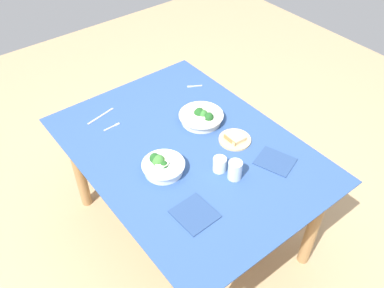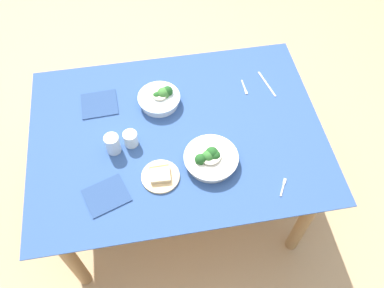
{
  "view_description": "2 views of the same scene",
  "coord_description": "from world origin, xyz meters",
  "px_view_note": "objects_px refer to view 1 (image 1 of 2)",
  "views": [
    {
      "loc": [
        1.31,
        -0.99,
        2.28
      ],
      "look_at": [
        0.0,
        0.03,
        0.76
      ],
      "focal_mm": 38.62,
      "sensor_mm": 36.0,
      "label": 1
    },
    {
      "loc": [
        0.12,
        1.19,
        2.38
      ],
      "look_at": [
        -0.06,
        0.1,
        0.76
      ],
      "focal_mm": 37.57,
      "sensor_mm": 36.0,
      "label": 2
    }
  ],
  "objects_px": {
    "napkin_folded_lower": "(195,214)",
    "broccoli_bowl_near": "(162,166)",
    "fork_by_near_bowl": "(194,86)",
    "napkin_folded_upper": "(275,161)",
    "fork_by_far_bowl": "(113,127)",
    "water_glass_center": "(235,170)",
    "table_knife_left": "(101,116)",
    "water_glass_side": "(220,164)",
    "bread_side_plate": "(235,139)",
    "broccoli_bowl_far": "(201,117)"
  },
  "relations": [
    {
      "from": "bread_side_plate",
      "to": "fork_by_far_bowl",
      "type": "relative_size",
      "value": 1.72
    },
    {
      "from": "fork_by_near_bowl",
      "to": "water_glass_side",
      "type": "bearing_deg",
      "value": 91.42
    },
    {
      "from": "broccoli_bowl_far",
      "to": "water_glass_center",
      "type": "height_order",
      "value": "water_glass_center"
    },
    {
      "from": "napkin_folded_upper",
      "to": "bread_side_plate",
      "type": "bearing_deg",
      "value": -167.54
    },
    {
      "from": "bread_side_plate",
      "to": "napkin_folded_upper",
      "type": "height_order",
      "value": "bread_side_plate"
    },
    {
      "from": "fork_by_near_bowl",
      "to": "table_knife_left",
      "type": "xyz_separation_m",
      "value": [
        -0.1,
        -0.63,
        -0.0
      ]
    },
    {
      "from": "water_glass_side",
      "to": "fork_by_far_bowl",
      "type": "height_order",
      "value": "water_glass_side"
    },
    {
      "from": "water_glass_center",
      "to": "table_knife_left",
      "type": "height_order",
      "value": "water_glass_center"
    },
    {
      "from": "broccoli_bowl_far",
      "to": "table_knife_left",
      "type": "xyz_separation_m",
      "value": [
        -0.4,
        -0.44,
        -0.03
      ]
    },
    {
      "from": "broccoli_bowl_far",
      "to": "water_glass_side",
      "type": "relative_size",
      "value": 3.31
    },
    {
      "from": "bread_side_plate",
      "to": "napkin_folded_lower",
      "type": "xyz_separation_m",
      "value": [
        0.26,
        -0.49,
        -0.01
      ]
    },
    {
      "from": "fork_by_near_bowl",
      "to": "napkin_folded_upper",
      "type": "relative_size",
      "value": 0.48
    },
    {
      "from": "broccoli_bowl_far",
      "to": "fork_by_near_bowl",
      "type": "bearing_deg",
      "value": 148.71
    },
    {
      "from": "broccoli_bowl_far",
      "to": "napkin_folded_upper",
      "type": "bearing_deg",
      "value": 10.94
    },
    {
      "from": "broccoli_bowl_near",
      "to": "napkin_folded_lower",
      "type": "xyz_separation_m",
      "value": [
        0.32,
        -0.04,
        -0.03
      ]
    },
    {
      "from": "bread_side_plate",
      "to": "napkin_folded_upper",
      "type": "distance_m",
      "value": 0.26
    },
    {
      "from": "water_glass_center",
      "to": "napkin_folded_upper",
      "type": "relative_size",
      "value": 0.55
    },
    {
      "from": "water_glass_side",
      "to": "bread_side_plate",
      "type": "bearing_deg",
      "value": 118.77
    },
    {
      "from": "water_glass_center",
      "to": "napkin_folded_upper",
      "type": "bearing_deg",
      "value": 78.34
    },
    {
      "from": "fork_by_far_bowl",
      "to": "fork_by_near_bowl",
      "type": "distance_m",
      "value": 0.62
    },
    {
      "from": "fork_by_far_bowl",
      "to": "water_glass_side",
      "type": "bearing_deg",
      "value": -69.33
    },
    {
      "from": "water_glass_center",
      "to": "napkin_folded_lower",
      "type": "distance_m",
      "value": 0.31
    },
    {
      "from": "fork_by_far_bowl",
      "to": "fork_by_near_bowl",
      "type": "xyz_separation_m",
      "value": [
        -0.03,
        0.62,
        0.0
      ]
    },
    {
      "from": "fork_by_near_bowl",
      "to": "table_knife_left",
      "type": "distance_m",
      "value": 0.64
    },
    {
      "from": "fork_by_near_bowl",
      "to": "table_knife_left",
      "type": "bearing_deg",
      "value": 20.8
    },
    {
      "from": "water_glass_center",
      "to": "water_glass_side",
      "type": "xyz_separation_m",
      "value": [
        -0.09,
        -0.03,
        -0.01
      ]
    },
    {
      "from": "fork_by_far_bowl",
      "to": "napkin_folded_lower",
      "type": "distance_m",
      "value": 0.79
    },
    {
      "from": "fork_by_far_bowl",
      "to": "fork_by_near_bowl",
      "type": "relative_size",
      "value": 1.16
    },
    {
      "from": "table_knife_left",
      "to": "fork_by_far_bowl",
      "type": "bearing_deg",
      "value": -99.55
    },
    {
      "from": "napkin_folded_lower",
      "to": "water_glass_side",
      "type": "bearing_deg",
      "value": 117.9
    },
    {
      "from": "fork_by_far_bowl",
      "to": "broccoli_bowl_near",
      "type": "bearing_deg",
      "value": -88.27
    },
    {
      "from": "broccoli_bowl_far",
      "to": "fork_by_far_bowl",
      "type": "relative_size",
      "value": 2.49
    },
    {
      "from": "water_glass_center",
      "to": "napkin_folded_lower",
      "type": "height_order",
      "value": "water_glass_center"
    },
    {
      "from": "broccoli_bowl_near",
      "to": "table_knife_left",
      "type": "relative_size",
      "value": 1.13
    },
    {
      "from": "table_knife_left",
      "to": "napkin_folded_lower",
      "type": "bearing_deg",
      "value": -103.23
    },
    {
      "from": "napkin_folded_lower",
      "to": "broccoli_bowl_near",
      "type": "bearing_deg",
      "value": 172.36
    },
    {
      "from": "napkin_folded_lower",
      "to": "fork_by_far_bowl",
      "type": "bearing_deg",
      "value": 178.86
    },
    {
      "from": "water_glass_side",
      "to": "fork_by_near_bowl",
      "type": "xyz_separation_m",
      "value": [
        -0.67,
        0.36,
        -0.04
      ]
    },
    {
      "from": "broccoli_bowl_near",
      "to": "napkin_folded_lower",
      "type": "distance_m",
      "value": 0.33
    },
    {
      "from": "fork_by_far_bowl",
      "to": "bread_side_plate",
      "type": "bearing_deg",
      "value": -49.23
    },
    {
      "from": "fork_by_far_bowl",
      "to": "napkin_folded_lower",
      "type": "xyz_separation_m",
      "value": [
        0.79,
        -0.02,
        0.0
      ]
    },
    {
      "from": "bread_side_plate",
      "to": "napkin_folded_upper",
      "type": "relative_size",
      "value": 0.95
    },
    {
      "from": "napkin_folded_upper",
      "to": "napkin_folded_lower",
      "type": "distance_m",
      "value": 0.55
    },
    {
      "from": "broccoli_bowl_near",
      "to": "table_knife_left",
      "type": "distance_m",
      "value": 0.6
    },
    {
      "from": "fork_by_near_bowl",
      "to": "napkin_folded_lower",
      "type": "distance_m",
      "value": 1.04
    },
    {
      "from": "broccoli_bowl_near",
      "to": "fork_by_near_bowl",
      "type": "relative_size",
      "value": 2.46
    },
    {
      "from": "broccoli_bowl_far",
      "to": "water_glass_center",
      "type": "xyz_separation_m",
      "value": [
        0.45,
        -0.15,
        0.02
      ]
    },
    {
      "from": "bread_side_plate",
      "to": "water_glass_center",
      "type": "distance_m",
      "value": 0.28
    },
    {
      "from": "broccoli_bowl_far",
      "to": "fork_by_far_bowl",
      "type": "bearing_deg",
      "value": -122.34
    },
    {
      "from": "water_glass_side",
      "to": "napkin_folded_upper",
      "type": "xyz_separation_m",
      "value": [
        0.14,
        0.27,
        -0.04
      ]
    }
  ]
}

